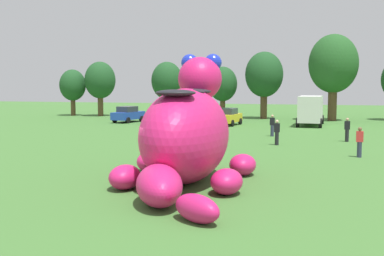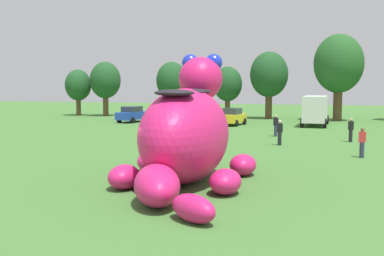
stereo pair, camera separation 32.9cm
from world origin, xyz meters
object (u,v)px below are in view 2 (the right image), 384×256
object	(u,v)px
spectator_by_cars	(210,134)
spectator_far_side	(351,130)
spectator_near_inflatable	(362,143)
spectator_wandering	(276,126)
spectator_mid_field	(280,133)
box_truck	(316,110)
giant_inflatable_creature	(186,134)
car_blue	(133,114)
car_silver	(198,116)
car_green	(164,115)
car_yellow	(232,117)

from	to	relation	value
spectator_by_cars	spectator_far_side	world-z (taller)	same
spectator_near_inflatable	spectator_wandering	world-z (taller)	same
spectator_mid_field	box_truck	bearing A→B (deg)	82.99
giant_inflatable_creature	car_blue	world-z (taller)	giant_inflatable_creature
car_silver	spectator_wandering	bearing A→B (deg)	-47.09
car_green	box_truck	xyz separation A→B (m)	(15.21, 1.66, 0.74)
box_truck	spectator_by_cars	size ratio (longest dim) A/B	3.80
giant_inflatable_creature	car_yellow	bearing A→B (deg)	96.87
spectator_near_inflatable	car_green	bearing A→B (deg)	134.12
giant_inflatable_creature	car_silver	distance (m)	29.08
car_blue	car_yellow	bearing A→B (deg)	-4.75
car_yellow	spectator_wandering	distance (m)	10.49
giant_inflatable_creature	spectator_by_cars	bearing A→B (deg)	98.32
car_yellow	spectator_by_cars	xyz separation A→B (m)	(1.74, -16.75, -0.01)
spectator_by_cars	box_truck	bearing A→B (deg)	71.20
car_blue	spectator_mid_field	size ratio (longest dim) A/B	2.56
car_green	spectator_far_side	distance (m)	21.17
giant_inflatable_creature	spectator_mid_field	size ratio (longest dim) A/B	6.25
spectator_by_cars	spectator_mid_field	bearing A→B (deg)	28.03
box_truck	spectator_near_inflatable	size ratio (longest dim) A/B	3.80
giant_inflatable_creature	car_blue	xyz separation A→B (m)	(-14.46, 28.58, -1.17)
spectator_near_inflatable	spectator_wandering	distance (m)	11.22
spectator_wandering	spectator_by_cars	bearing A→B (deg)	-114.45
spectator_mid_field	giant_inflatable_creature	bearing A→B (deg)	-101.52
box_truck	car_green	bearing A→B (deg)	-173.77
spectator_far_side	spectator_wandering	bearing A→B (deg)	158.57
spectator_far_side	spectator_near_inflatable	bearing A→B (deg)	-88.07
car_blue	car_green	size ratio (longest dim) A/B	1.05
giant_inflatable_creature	car_yellow	size ratio (longest dim) A/B	2.48
car_silver	car_blue	bearing A→B (deg)	176.90
car_green	box_truck	world-z (taller)	box_truck
spectator_near_inflatable	spectator_by_cars	xyz separation A→B (m)	(-9.23, 1.98, 0.00)
car_blue	spectator_mid_field	world-z (taller)	car_blue
giant_inflatable_creature	box_truck	world-z (taller)	giant_inflatable_creature
spectator_mid_field	spectator_wandering	world-z (taller)	same
car_green	spectator_mid_field	size ratio (longest dim) A/B	2.44
car_green	spectator_wandering	bearing A→B (deg)	-36.25
spectator_wandering	car_green	bearing A→B (deg)	143.75
spectator_near_inflatable	spectator_wandering	size ratio (longest dim) A/B	1.00
giant_inflatable_creature	spectator_far_side	size ratio (longest dim) A/B	6.25
car_green	spectator_by_cars	xyz separation A→B (m)	(8.94, -16.76, -0.01)
car_silver	spectator_near_inflatable	distance (m)	24.22
spectator_far_side	spectator_by_cars	bearing A→B (deg)	-148.55
car_yellow	spectator_wandering	world-z (taller)	car_yellow
car_silver	spectator_mid_field	size ratio (longest dim) A/B	2.48
giant_inflatable_creature	car_green	bearing A→B (deg)	110.85
spectator_by_cars	giant_inflatable_creature	bearing A→B (deg)	-81.68
car_yellow	box_truck	size ratio (longest dim) A/B	0.66
spectator_near_inflatable	spectator_by_cars	distance (m)	9.44
spectator_by_cars	spectator_wandering	distance (m)	8.40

